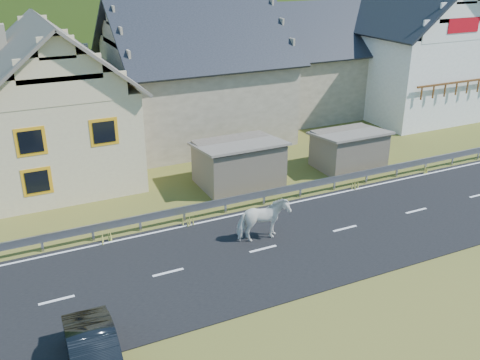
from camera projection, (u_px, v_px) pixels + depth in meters
ground at (345, 229)px, 23.08m from camera, size 160.00×160.00×0.00m
road at (345, 229)px, 23.07m from camera, size 60.00×7.00×0.04m
lane_markings at (345, 228)px, 23.06m from camera, size 60.00×6.60×0.01m
guardrail at (301, 187)px, 25.91m from camera, size 28.10×0.09×0.75m
shed_left at (238, 164)px, 27.25m from camera, size 4.30×3.30×2.40m
shed_right at (349, 150)px, 29.46m from camera, size 3.80×2.90×2.20m
house_cream at (51, 94)px, 27.36m from camera, size 7.80×9.80×8.30m
house_stone_a at (194, 64)px, 33.32m from camera, size 10.80×9.80×8.90m
house_stone_b at (312, 54)px, 39.12m from camera, size 9.80×8.80×8.10m
house_white at (406, 42)px, 38.69m from camera, size 8.80×10.80×9.70m
mountain at (39, 52)px, 182.33m from camera, size 440.00×280.00×260.00m
horse at (263, 220)px, 21.83m from camera, size 1.09×2.18×1.80m
car at (95, 356)px, 14.88m from camera, size 1.48×3.91×1.27m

